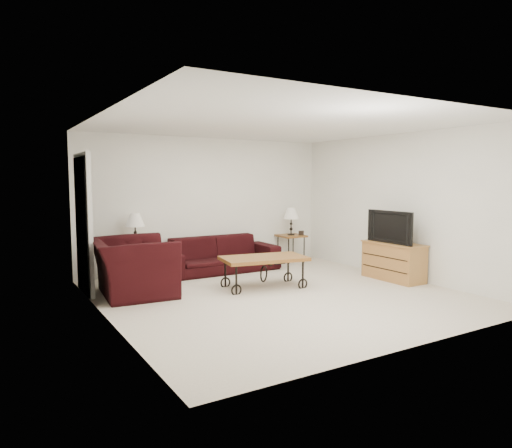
% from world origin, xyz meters
% --- Properties ---
extents(ground, '(5.00, 5.00, 0.00)m').
position_xyz_m(ground, '(0.00, 0.00, 0.00)').
color(ground, silver).
rests_on(ground, ground).
extents(wall_back, '(5.00, 0.02, 2.50)m').
position_xyz_m(wall_back, '(0.00, 2.50, 1.25)').
color(wall_back, white).
rests_on(wall_back, ground).
extents(wall_front, '(5.00, 0.02, 2.50)m').
position_xyz_m(wall_front, '(0.00, -2.50, 1.25)').
color(wall_front, white).
rests_on(wall_front, ground).
extents(wall_left, '(0.02, 5.00, 2.50)m').
position_xyz_m(wall_left, '(-2.50, 0.00, 1.25)').
color(wall_left, white).
rests_on(wall_left, ground).
extents(wall_right, '(0.02, 5.00, 2.50)m').
position_xyz_m(wall_right, '(2.50, 0.00, 1.25)').
color(wall_right, white).
rests_on(wall_right, ground).
extents(ceiling, '(5.00, 5.00, 0.00)m').
position_xyz_m(ceiling, '(0.00, 0.00, 2.50)').
color(ceiling, white).
rests_on(ceiling, wall_back).
extents(doorway, '(0.08, 0.94, 2.04)m').
position_xyz_m(doorway, '(-2.47, 1.65, 1.02)').
color(doorway, black).
rests_on(doorway, ground).
extents(sofa, '(2.21, 0.86, 0.65)m').
position_xyz_m(sofa, '(-0.01, 2.02, 0.32)').
color(sofa, black).
rests_on(sofa, ground).
extents(side_table_left, '(0.53, 0.53, 0.57)m').
position_xyz_m(side_table_left, '(-1.51, 2.20, 0.28)').
color(side_table_left, brown).
rests_on(side_table_left, ground).
extents(side_table_right, '(0.54, 0.54, 0.56)m').
position_xyz_m(side_table_right, '(1.75, 2.20, 0.28)').
color(side_table_right, brown).
rests_on(side_table_right, ground).
extents(lamp_left, '(0.33, 0.33, 0.57)m').
position_xyz_m(lamp_left, '(-1.51, 2.20, 0.85)').
color(lamp_left, black).
rests_on(lamp_left, side_table_left).
extents(lamp_right, '(0.34, 0.34, 0.56)m').
position_xyz_m(lamp_right, '(1.75, 2.20, 0.84)').
color(lamp_right, black).
rests_on(lamp_right, side_table_right).
extents(photo_frame_left, '(0.11, 0.04, 0.09)m').
position_xyz_m(photo_frame_left, '(-1.66, 2.05, 0.62)').
color(photo_frame_left, black).
rests_on(photo_frame_left, side_table_left).
extents(photo_frame_right, '(0.11, 0.04, 0.09)m').
position_xyz_m(photo_frame_right, '(1.90, 2.05, 0.61)').
color(photo_frame_right, black).
rests_on(photo_frame_right, side_table_right).
extents(coffee_table, '(1.42, 0.92, 0.49)m').
position_xyz_m(coffee_table, '(0.03, 0.51, 0.25)').
color(coffee_table, brown).
rests_on(coffee_table, ground).
extents(armchair, '(1.23, 1.38, 0.84)m').
position_xyz_m(armchair, '(-1.88, 1.13, 0.42)').
color(armchair, black).
rests_on(armchair, ground).
extents(throw_pillow, '(0.13, 0.39, 0.38)m').
position_xyz_m(throw_pillow, '(-1.73, 1.08, 0.52)').
color(throw_pillow, '#CF661A').
rests_on(throw_pillow, armchair).
extents(tv_stand, '(0.44, 1.06, 0.64)m').
position_xyz_m(tv_stand, '(2.23, -0.14, 0.32)').
color(tv_stand, '#B08241').
rests_on(tv_stand, ground).
extents(television, '(0.13, 0.95, 0.55)m').
position_xyz_m(television, '(2.21, -0.14, 0.91)').
color(television, black).
rests_on(television, tv_stand).
extents(backpack, '(0.38, 0.31, 0.45)m').
position_xyz_m(backpack, '(1.04, 1.69, 0.23)').
color(backpack, black).
rests_on(backpack, ground).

